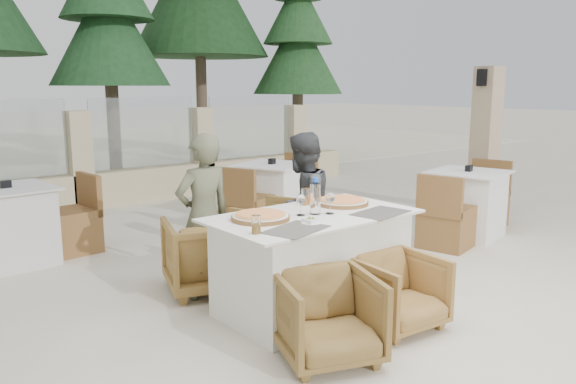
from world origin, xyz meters
TOP-DOWN VIEW (x-y plane):
  - ground at (0.00, 0.00)m, footprint 80.00×80.00m
  - perimeter_wall_far at (0.00, 4.80)m, footprint 10.00×0.34m
  - lantern_pillar at (4.20, 1.00)m, footprint 0.34×0.34m
  - pine_centre at (1.50, 7.20)m, footprint 2.20×2.20m
  - pine_mid_right at (3.80, 7.80)m, footprint 2.99×2.99m
  - pine_far_right at (5.50, 6.50)m, footprint 1.98×1.98m
  - dining_table at (0.08, -0.08)m, footprint 1.60×0.90m
  - placemat_near_left at (-0.32, -0.37)m, footprint 0.51×0.41m
  - placemat_near_right at (0.52, -0.39)m, footprint 0.49×0.37m
  - pizza_left at (-0.33, 0.03)m, footprint 0.57×0.57m
  - pizza_right at (0.52, 0.03)m, footprint 0.50×0.50m
  - water_bottle at (0.11, -0.09)m, footprint 0.11×0.11m
  - wine_glass_centre at (-0.01, -0.06)m, footprint 0.08×0.08m
  - wine_glass_near at (0.20, -0.16)m, footprint 0.08×0.08m
  - beer_glass_left at (-0.59, -0.27)m, footprint 0.08×0.08m
  - beer_glass_right at (0.27, 0.22)m, footprint 0.09×0.09m
  - olive_dish at (-0.12, -0.29)m, footprint 0.14×0.14m
  - armchair_far_left at (-0.33, 0.82)m, footprint 0.86×0.87m
  - armchair_far_right at (0.49, 0.82)m, footprint 0.94×0.95m
  - armchair_near_left at (-0.39, -0.77)m, footprint 0.79×0.80m
  - armchair_near_right at (0.36, -0.72)m, footprint 0.63×0.64m
  - diner_left at (-0.42, 0.70)m, footprint 0.50×0.33m
  - diner_right at (0.51, 0.53)m, footprint 0.79×0.71m
  - bg_table_a at (-1.46, 2.65)m, footprint 1.70×0.95m
  - bg_table_b at (1.58, 2.37)m, footprint 1.83×1.39m
  - bg_table_c at (2.96, 0.43)m, footprint 1.78×1.17m

SIDE VIEW (x-z plane):
  - ground at x=0.00m, z-range 0.00..0.00m
  - armchair_near_right at x=0.36m, z-range 0.00..0.53m
  - armchair_near_left at x=-0.39m, z-range 0.00..0.57m
  - armchair_far_left at x=-0.33m, z-range 0.00..0.63m
  - armchair_far_right at x=0.49m, z-range 0.00..0.67m
  - dining_table at x=0.08m, z-range 0.00..0.77m
  - bg_table_a at x=-1.46m, z-range 0.00..0.77m
  - bg_table_b at x=1.58m, z-range 0.00..0.77m
  - bg_table_c at x=2.96m, z-range 0.00..0.77m
  - diner_right at x=0.51m, z-range 0.00..1.34m
  - diner_left at x=-0.42m, z-range 0.00..1.37m
  - placemat_near_left at x=-0.32m, z-range 0.77..0.77m
  - placemat_near_right at x=0.52m, z-range 0.77..0.77m
  - olive_dish at x=-0.12m, z-range 0.77..0.81m
  - pizza_left at x=-0.33m, z-range 0.77..0.83m
  - pizza_right at x=0.52m, z-range 0.77..0.83m
  - perimeter_wall_far at x=0.00m, z-range 0.00..1.60m
  - beer_glass_left at x=-0.59m, z-range 0.77..0.89m
  - beer_glass_right at x=0.27m, z-range 0.77..0.91m
  - wine_glass_centre at x=-0.01m, z-range 0.77..0.95m
  - wine_glass_near at x=0.20m, z-range 0.77..0.95m
  - water_bottle at x=0.11m, z-range 0.77..1.05m
  - lantern_pillar at x=4.20m, z-range 0.00..2.00m
  - pine_far_right at x=5.50m, z-range 0.00..4.50m
  - pine_centre at x=1.50m, z-range 0.00..5.00m
  - pine_mid_right at x=3.80m, z-range 0.00..6.80m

